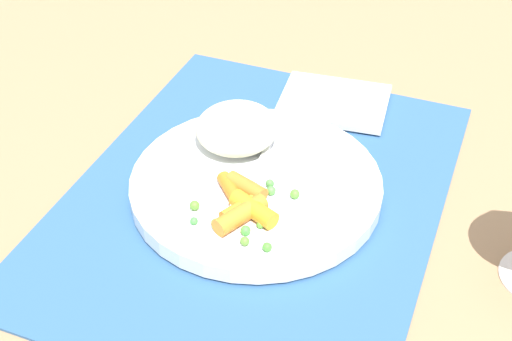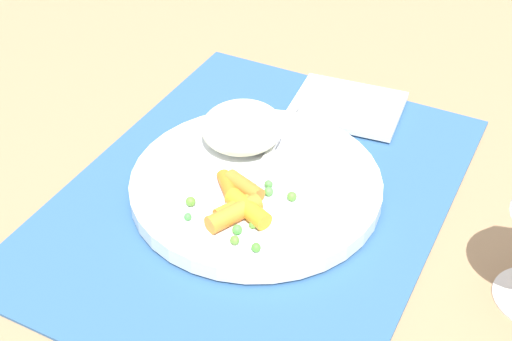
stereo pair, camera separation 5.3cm
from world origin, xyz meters
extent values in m
plane|color=#997551|center=(0.00, 0.00, 0.00)|extent=(2.40, 2.40, 0.00)
cube|color=#2D5684|center=(0.00, 0.00, 0.00)|extent=(0.47, 0.36, 0.01)
cylinder|color=white|center=(0.00, 0.00, 0.01)|extent=(0.25, 0.25, 0.02)
ellipsoid|color=beige|center=(-0.05, -0.04, 0.04)|extent=(0.09, 0.08, 0.04)
cylinder|color=orange|center=(0.05, 0.02, 0.03)|extent=(0.03, 0.05, 0.02)
cylinder|color=orange|center=(0.03, 0.00, 0.03)|extent=(0.03, 0.04, 0.02)
cylinder|color=orange|center=(0.04, -0.01, 0.03)|extent=(0.05, 0.05, 0.01)
cylinder|color=orange|center=(0.06, 0.01, 0.03)|extent=(0.04, 0.03, 0.01)
cylinder|color=orange|center=(0.06, 0.01, 0.03)|extent=(0.06, 0.04, 0.02)
sphere|color=#4A9B32|center=(0.09, 0.05, 0.03)|extent=(0.01, 0.01, 0.01)
sphere|color=#499B44|center=(0.08, -0.01, 0.03)|extent=(0.01, 0.01, 0.01)
sphere|color=green|center=(0.08, -0.03, 0.03)|extent=(0.01, 0.01, 0.01)
sphere|color=#4F9243|center=(0.01, 0.02, 0.03)|extent=(0.01, 0.01, 0.01)
sphere|color=#589E2F|center=(0.06, 0.03, 0.03)|extent=(0.01, 0.01, 0.01)
sphere|color=#598C32|center=(0.09, 0.02, 0.03)|extent=(0.01, 0.01, 0.01)
sphere|color=#52AD47|center=(0.02, 0.02, 0.03)|extent=(0.01, 0.01, 0.01)
sphere|color=green|center=(0.06, 0.00, 0.03)|extent=(0.01, 0.01, 0.01)
sphere|color=green|center=(0.08, 0.02, 0.03)|extent=(0.01, 0.01, 0.01)
sphere|color=#4A9C42|center=(0.02, -0.01, 0.03)|extent=(0.01, 0.01, 0.01)
sphere|color=#599031|center=(0.06, -0.04, 0.03)|extent=(0.01, 0.01, 0.01)
sphere|color=#56AA36|center=(0.01, 0.05, 0.03)|extent=(0.01, 0.01, 0.01)
cube|color=silver|center=(0.03, 0.00, 0.03)|extent=(0.05, 0.02, 0.01)
cube|color=silver|center=(-0.07, -0.01, 0.03)|extent=(0.15, 0.03, 0.01)
cube|color=white|center=(-0.18, 0.03, 0.01)|extent=(0.11, 0.13, 0.01)
camera|label=1|loc=(0.51, 0.20, 0.47)|focal=50.21mm
camera|label=2|loc=(0.49, 0.25, 0.47)|focal=50.21mm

